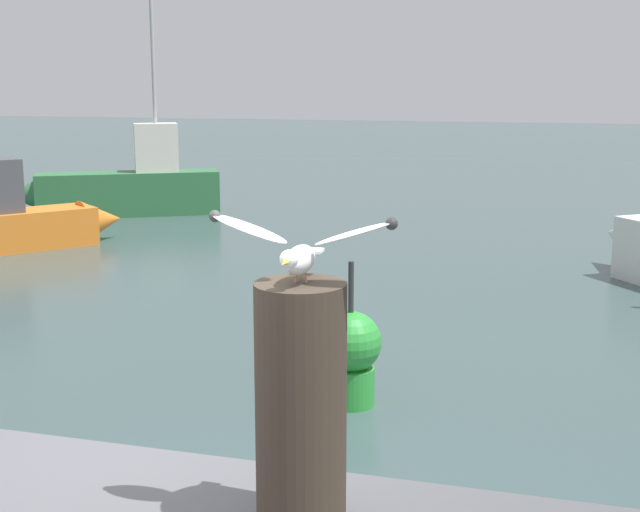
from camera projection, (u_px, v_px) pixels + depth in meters
mooring_post at (301, 406)px, 3.23m from camera, size 0.34×0.34×0.92m
seagull at (300, 248)px, 3.11m from camera, size 0.69×0.39×0.25m
boat_green at (121, 187)px, 19.17m from camera, size 4.28×2.93×4.81m
boat_orange at (22, 223)px, 15.37m from camera, size 2.86×3.42×1.60m
channel_buoy at (351, 354)px, 7.96m from camera, size 0.56×0.56×1.33m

